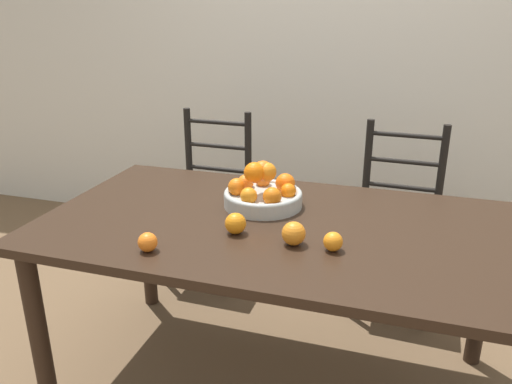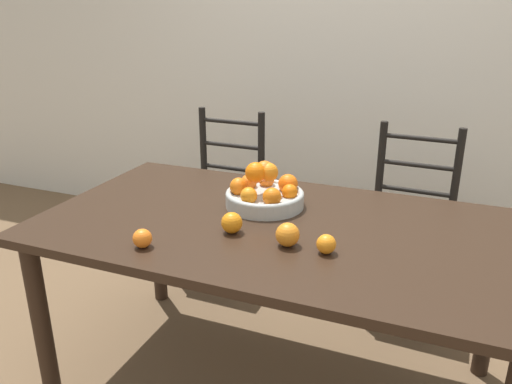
{
  "view_description": "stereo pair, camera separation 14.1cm",
  "coord_description": "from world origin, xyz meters",
  "px_view_note": "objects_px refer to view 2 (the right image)",
  "views": [
    {
      "loc": [
        0.44,
        -1.68,
        1.52
      ],
      "look_at": [
        -0.1,
        0.05,
        0.85
      ],
      "focal_mm": 35.0,
      "sensor_mm": 36.0,
      "label": 1
    },
    {
      "loc": [
        0.57,
        -1.63,
        1.52
      ],
      "look_at": [
        -0.1,
        0.05,
        0.85
      ],
      "focal_mm": 35.0,
      "sensor_mm": 36.0,
      "label": 2
    }
  ],
  "objects_px": {
    "orange_loose_0": "(142,238)",
    "chair_right": "(408,226)",
    "fruit_bowl": "(265,192)",
    "orange_loose_3": "(326,244)",
    "orange_loose_2": "(232,223)",
    "orange_loose_1": "(288,235)",
    "chair_left": "(222,198)"
  },
  "relations": [
    {
      "from": "orange_loose_0",
      "to": "chair_right",
      "type": "distance_m",
      "value": 1.46
    },
    {
      "from": "fruit_bowl",
      "to": "orange_loose_3",
      "type": "xyz_separation_m",
      "value": [
        0.34,
        -0.32,
        -0.03
      ]
    },
    {
      "from": "chair_right",
      "to": "orange_loose_2",
      "type": "bearing_deg",
      "value": -117.04
    },
    {
      "from": "fruit_bowl",
      "to": "orange_loose_0",
      "type": "xyz_separation_m",
      "value": [
        -0.25,
        -0.5,
        -0.03
      ]
    },
    {
      "from": "chair_right",
      "to": "orange_loose_1",
      "type": "bearing_deg",
      "value": -105.82
    },
    {
      "from": "orange_loose_1",
      "to": "orange_loose_2",
      "type": "relative_size",
      "value": 1.07
    },
    {
      "from": "orange_loose_1",
      "to": "chair_left",
      "type": "distance_m",
      "value": 1.28
    },
    {
      "from": "fruit_bowl",
      "to": "chair_left",
      "type": "bearing_deg",
      "value": 127.54
    },
    {
      "from": "fruit_bowl",
      "to": "chair_left",
      "type": "height_order",
      "value": "chair_left"
    },
    {
      "from": "orange_loose_0",
      "to": "orange_loose_1",
      "type": "height_order",
      "value": "orange_loose_1"
    },
    {
      "from": "fruit_bowl",
      "to": "orange_loose_3",
      "type": "relative_size",
      "value": 4.87
    },
    {
      "from": "orange_loose_0",
      "to": "orange_loose_3",
      "type": "bearing_deg",
      "value": 17.79
    },
    {
      "from": "fruit_bowl",
      "to": "orange_loose_2",
      "type": "bearing_deg",
      "value": -93.4
    },
    {
      "from": "orange_loose_0",
      "to": "orange_loose_2",
      "type": "xyz_separation_m",
      "value": [
        0.23,
        0.22,
        0.01
      ]
    },
    {
      "from": "orange_loose_1",
      "to": "orange_loose_2",
      "type": "distance_m",
      "value": 0.22
    },
    {
      "from": "orange_loose_0",
      "to": "orange_loose_3",
      "type": "height_order",
      "value": "same"
    },
    {
      "from": "orange_loose_0",
      "to": "orange_loose_1",
      "type": "distance_m",
      "value": 0.49
    },
    {
      "from": "orange_loose_0",
      "to": "chair_right",
      "type": "relative_size",
      "value": 0.07
    },
    {
      "from": "orange_loose_3",
      "to": "fruit_bowl",
      "type": "bearing_deg",
      "value": 136.88
    },
    {
      "from": "fruit_bowl",
      "to": "chair_right",
      "type": "bearing_deg",
      "value": 52.29
    },
    {
      "from": "chair_right",
      "to": "orange_loose_3",
      "type": "bearing_deg",
      "value": -98.46
    },
    {
      "from": "orange_loose_3",
      "to": "chair_left",
      "type": "relative_size",
      "value": 0.07
    },
    {
      "from": "fruit_bowl",
      "to": "orange_loose_2",
      "type": "relative_size",
      "value": 4.15
    },
    {
      "from": "fruit_bowl",
      "to": "orange_loose_1",
      "type": "xyz_separation_m",
      "value": [
        0.2,
        -0.31,
        -0.02
      ]
    },
    {
      "from": "orange_loose_3",
      "to": "chair_right",
      "type": "xyz_separation_m",
      "value": [
        0.19,
        1.0,
        -0.32
      ]
    },
    {
      "from": "fruit_bowl",
      "to": "orange_loose_1",
      "type": "height_order",
      "value": "fruit_bowl"
    },
    {
      "from": "chair_right",
      "to": "chair_left",
      "type": "bearing_deg",
      "value": -177.66
    },
    {
      "from": "orange_loose_3",
      "to": "chair_right",
      "type": "distance_m",
      "value": 1.07
    },
    {
      "from": "orange_loose_2",
      "to": "chair_right",
      "type": "distance_m",
      "value": 1.16
    },
    {
      "from": "chair_left",
      "to": "chair_right",
      "type": "xyz_separation_m",
      "value": [
        1.06,
        -0.0,
        0.0
      ]
    },
    {
      "from": "fruit_bowl",
      "to": "orange_loose_2",
      "type": "xyz_separation_m",
      "value": [
        -0.02,
        -0.29,
        -0.02
      ]
    },
    {
      "from": "orange_loose_1",
      "to": "orange_loose_2",
      "type": "height_order",
      "value": "orange_loose_1"
    }
  ]
}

